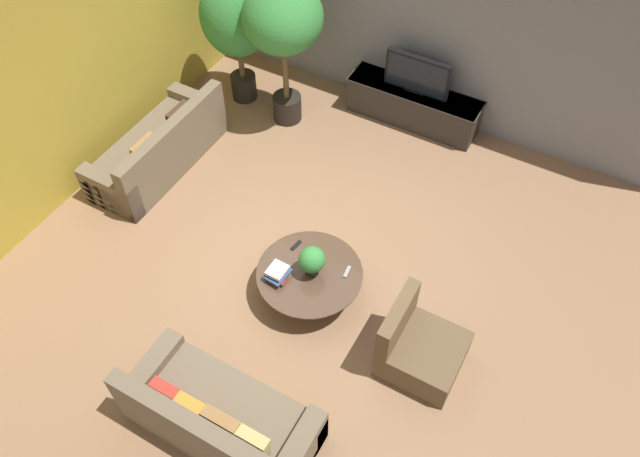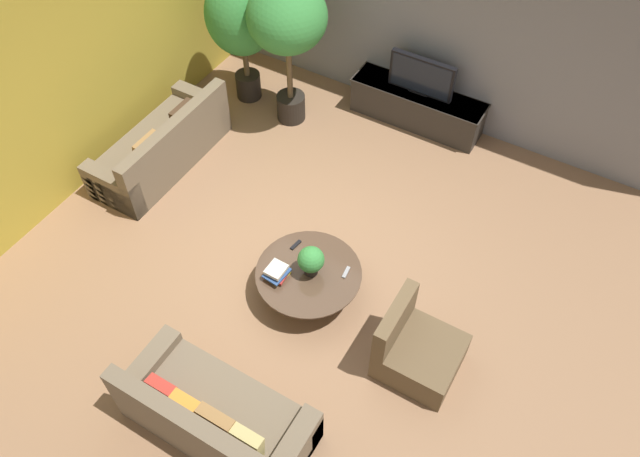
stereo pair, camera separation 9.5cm
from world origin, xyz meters
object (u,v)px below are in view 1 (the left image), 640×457
at_px(television, 418,75).
at_px(coffee_table, 310,278).
at_px(couch_by_wall, 160,149).
at_px(armchair_wicker, 418,348).
at_px(media_console, 413,105).
at_px(potted_palm_corner, 283,23).
at_px(potted_palm_tall, 236,19).
at_px(potted_plant_tabletop, 312,261).
at_px(couch_near_entry, 219,419).

relative_size(television, coffee_table, 0.78).
relative_size(couch_by_wall, armchair_wicker, 2.37).
relative_size(media_console, potted_palm_corner, 0.91).
relative_size(coffee_table, potted_palm_tall, 0.61).
xyz_separation_m(coffee_table, potted_plant_tabletop, (0.02, 0.02, 0.33)).
height_order(media_console, potted_palm_tall, potted_palm_tall).
bearing_deg(armchair_wicker, couch_by_wall, 76.01).
distance_m(television, potted_palm_corner, 1.96).
bearing_deg(coffee_table, potted_plant_tabletop, 39.55).
distance_m(couch_by_wall, potted_palm_corner, 2.32).
distance_m(potted_palm_tall, potted_plant_tabletop, 3.77).
xyz_separation_m(armchair_wicker, potted_plant_tabletop, (-1.40, 0.23, 0.34)).
distance_m(couch_by_wall, potted_palm_tall, 2.05).
relative_size(media_console, couch_by_wall, 0.95).
xyz_separation_m(television, potted_plant_tabletop, (0.23, -3.31, -0.20)).
bearing_deg(couch_near_entry, potted_plant_tabletop, -88.76).
bearing_deg(couch_by_wall, television, 133.88).
xyz_separation_m(television, potted_palm_corner, (-1.61, -0.83, 0.75)).
relative_size(couch_by_wall, potted_palm_tall, 1.05).
height_order(couch_by_wall, potted_plant_tabletop, couch_by_wall).
distance_m(media_console, television, 0.53).
bearing_deg(potted_plant_tabletop, armchair_wicker, -9.29).
xyz_separation_m(couch_near_entry, armchair_wicker, (1.36, 1.64, -0.02)).
bearing_deg(potted_palm_tall, potted_palm_corner, -7.01).
bearing_deg(television, potted_plant_tabletop, -86.11).
bearing_deg(media_console, coffee_table, -86.53).
xyz_separation_m(couch_near_entry, potted_palm_corner, (-1.87, 4.35, 1.27)).
distance_m(media_console, coffee_table, 3.34).
bearing_deg(couch_by_wall, potted_palm_tall, 174.58).
bearing_deg(potted_palm_corner, couch_by_wall, -120.62).
bearing_deg(coffee_table, potted_palm_corner, 125.85).
xyz_separation_m(coffee_table, potted_palm_tall, (-2.63, 2.60, 1.04)).
bearing_deg(potted_plant_tabletop, couch_near_entry, -88.76).
bearing_deg(coffee_table, potted_palm_tall, 135.24).
bearing_deg(potted_plant_tabletop, media_console, 93.89).
distance_m(armchair_wicker, potted_palm_tall, 5.04).
height_order(coffee_table, potted_palm_corner, potted_palm_corner).
height_order(couch_by_wall, couch_near_entry, same).
distance_m(media_console, potted_plant_tabletop, 3.34).
relative_size(armchair_wicker, potted_palm_corner, 0.41).
relative_size(couch_near_entry, potted_plant_tabletop, 4.86).
distance_m(potted_palm_corner, potted_plant_tabletop, 3.23).
height_order(coffee_table, potted_palm_tall, potted_palm_tall).
bearing_deg(coffee_table, television, 93.48).
height_order(couch_near_entry, potted_palm_tall, potted_palm_tall).
relative_size(media_console, potted_palm_tall, 0.99).
xyz_separation_m(coffee_table, couch_near_entry, (0.06, -1.85, 0.01)).
bearing_deg(television, media_console, 90.00).
bearing_deg(coffee_table, armchair_wicker, -8.40).
relative_size(potted_palm_tall, potted_palm_corner, 0.92).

